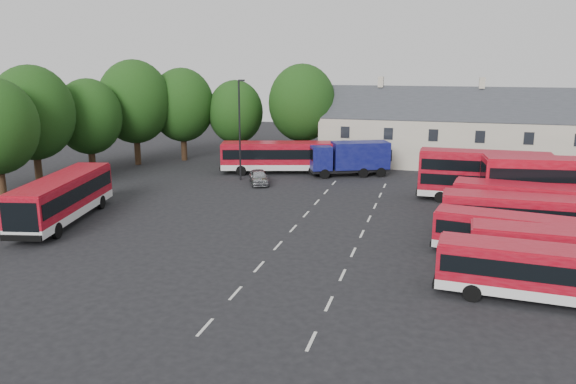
# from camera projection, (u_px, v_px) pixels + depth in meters

# --- Properties ---
(ground) EXTENTS (140.00, 140.00, 0.00)m
(ground) POSITION_uv_depth(u_px,v_px,m) (286.00, 237.00, 38.85)
(ground) COLOR black
(ground) RESTS_ON ground
(lane_markings) EXTENTS (5.15, 33.80, 0.01)m
(lane_markings) POSITION_uv_depth(u_px,v_px,m) (327.00, 231.00, 40.09)
(lane_markings) COLOR beige
(lane_markings) RESTS_ON ground
(treeline) EXTENTS (29.92, 32.59, 12.01)m
(treeline) POSITION_uv_depth(u_px,v_px,m) (149.00, 109.00, 60.78)
(treeline) COLOR black
(treeline) RESTS_ON ground
(terrace_houses) EXTENTS (35.70, 7.13, 10.06)m
(terrace_houses) POSITION_uv_depth(u_px,v_px,m) (478.00, 134.00, 62.56)
(terrace_houses) COLOR beige
(terrace_houses) RESTS_ON ground
(bus_row_a) EXTENTS (10.45, 3.21, 2.91)m
(bus_row_a) POSITION_uv_depth(u_px,v_px,m) (544.00, 270.00, 27.91)
(bus_row_a) COLOR silver
(bus_row_a) RESTS_ON ground
(bus_row_b) EXTENTS (10.35, 2.80, 2.90)m
(bus_row_b) POSITION_uv_depth(u_px,v_px,m) (568.00, 251.00, 30.73)
(bus_row_b) COLOR silver
(bus_row_b) RESTS_ON ground
(bus_row_c) EXTENTS (10.08, 3.81, 2.78)m
(bus_row_c) POSITION_uv_depth(u_px,v_px,m) (518.00, 233.00, 34.08)
(bus_row_c) COLOR silver
(bus_row_c) RESTS_ON ground
(bus_row_d) EXTENTS (11.10, 2.74, 3.13)m
(bus_row_d) POSITION_uv_depth(u_px,v_px,m) (528.00, 215.00, 37.40)
(bus_row_d) COLOR silver
(bus_row_d) RESTS_ON ground
(bus_row_e) EXTENTS (11.54, 4.00, 3.20)m
(bus_row_e) POSITION_uv_depth(u_px,v_px,m) (535.00, 203.00, 40.30)
(bus_row_e) COLOR silver
(bus_row_e) RESTS_ON ground
(bus_dd_south) EXTENTS (11.65, 3.80, 4.69)m
(bus_dd_south) POSITION_uv_depth(u_px,v_px,m) (560.00, 184.00, 42.90)
(bus_dd_south) COLOR silver
(bus_dd_south) RESTS_ON ground
(bus_dd_north) EXTENTS (10.80, 2.64, 4.41)m
(bus_dd_north) POSITION_uv_depth(u_px,v_px,m) (484.00, 173.00, 47.68)
(bus_dd_north) COLOR silver
(bus_dd_north) RESTS_ON ground
(bus_west) EXTENTS (5.19, 12.58, 3.47)m
(bus_west) POSITION_uv_depth(u_px,v_px,m) (63.00, 195.00, 41.88)
(bus_west) COLOR silver
(bus_west) RESTS_ON ground
(bus_north) EXTENTS (12.21, 5.79, 3.37)m
(bus_north) POSITION_uv_depth(u_px,v_px,m) (277.00, 155.00, 59.99)
(bus_north) COLOR silver
(bus_north) RESTS_ON ground
(box_truck) EXTENTS (8.52, 5.62, 3.58)m
(box_truck) POSITION_uv_depth(u_px,v_px,m) (351.00, 157.00, 58.71)
(box_truck) COLOR black
(box_truck) RESTS_ON ground
(silver_car) EXTENTS (3.24, 4.55, 1.44)m
(silver_car) POSITION_uv_depth(u_px,v_px,m) (259.00, 177.00, 55.05)
(silver_car) COLOR #A5A8AD
(silver_car) RESTS_ON ground
(lamppost) EXTENTS (0.69, 0.28, 10.05)m
(lamppost) POSITION_uv_depth(u_px,v_px,m) (240.00, 127.00, 55.82)
(lamppost) COLOR black
(lamppost) RESTS_ON ground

